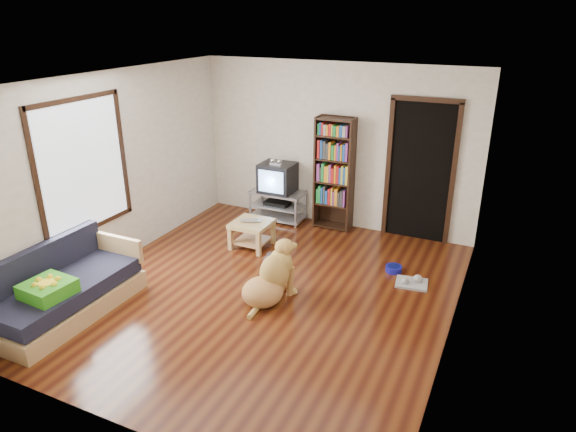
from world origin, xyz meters
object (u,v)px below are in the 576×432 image
at_px(tv_stand, 278,204).
at_px(crt_tv, 278,177).
at_px(dog_bowl, 394,269).
at_px(dog, 271,279).
at_px(grey_rag, 412,283).
at_px(coffee_table, 252,229).
at_px(laptop, 251,222).
at_px(bookshelf, 334,168).
at_px(sofa, 65,293).
at_px(green_cushion, 48,289).

distance_m(tv_stand, crt_tv, 0.47).
distance_m(dog_bowl, dog, 1.80).
distance_m(grey_rag, coffee_table, 2.44).
bearing_deg(dog, tv_stand, 114.28).
height_order(tv_stand, dog, dog).
relative_size(tv_stand, dog, 0.97).
height_order(laptop, grey_rag, laptop).
bearing_deg(coffee_table, grey_rag, -3.24).
relative_size(bookshelf, sofa, 1.00).
relative_size(tv_stand, sofa, 0.50).
distance_m(grey_rag, sofa, 4.25).
bearing_deg(tv_stand, grey_rag, -26.47).
distance_m(grey_rag, bookshelf, 2.32).
xyz_separation_m(laptop, crt_tv, (-0.12, 1.18, 0.33)).
height_order(tv_stand, crt_tv, crt_tv).
relative_size(green_cushion, sofa, 0.26).
relative_size(tv_stand, bookshelf, 0.50).
relative_size(coffee_table, dog, 0.59).
relative_size(grey_rag, tv_stand, 0.44).
xyz_separation_m(grey_rag, bookshelf, (-1.60, 1.36, 0.99)).
bearing_deg(sofa, tv_stand, 74.98).
bearing_deg(laptop, bookshelf, 30.70).
relative_size(laptop, dog_bowl, 1.36).
relative_size(crt_tv, bookshelf, 0.32).
distance_m(green_cushion, bookshelf, 4.44).
bearing_deg(tv_stand, laptop, -83.86).
xyz_separation_m(laptop, dog_bowl, (2.12, 0.14, -0.37)).
xyz_separation_m(grey_rag, coffee_table, (-2.42, 0.14, 0.27)).
xyz_separation_m(crt_tv, bookshelf, (0.95, 0.07, 0.26)).
bearing_deg(sofa, grey_rag, 33.85).
distance_m(green_cushion, dog, 2.49).
relative_size(laptop, bookshelf, 0.17).
height_order(green_cushion, dog_bowl, green_cushion).
bearing_deg(crt_tv, tv_stand, -90.00).
height_order(tv_stand, sofa, sofa).
height_order(coffee_table, dog, dog).
bearing_deg(sofa, green_cushion, -67.58).
xyz_separation_m(laptop, tv_stand, (-0.12, 1.16, -0.14)).
distance_m(dog_bowl, grey_rag, 0.39).
xyz_separation_m(sofa, coffee_table, (1.10, 2.50, 0.02)).
distance_m(laptop, grey_rag, 2.46).
relative_size(laptop, grey_rag, 0.75).
xyz_separation_m(green_cushion, laptop, (0.97, 2.77, -0.09)).
height_order(laptop, tv_stand, tv_stand).
relative_size(crt_tv, coffee_table, 1.05).
bearing_deg(grey_rag, sofa, -146.15).
height_order(laptop, dog_bowl, laptop).
bearing_deg(bookshelf, sofa, -117.32).
xyz_separation_m(crt_tv, dog, (1.06, -2.38, -0.46)).
bearing_deg(laptop, dog, -77.87).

